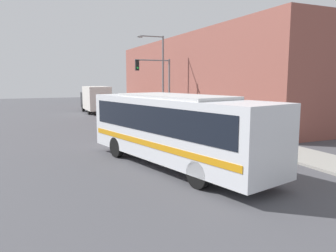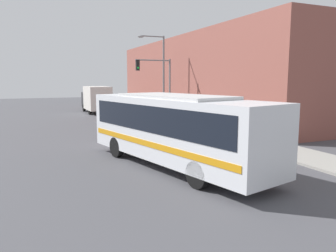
# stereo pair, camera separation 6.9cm
# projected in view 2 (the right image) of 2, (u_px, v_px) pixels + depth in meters

# --- Properties ---
(ground_plane) EXTENTS (120.00, 120.00, 0.00)m
(ground_plane) POSITION_uv_depth(u_px,v_px,m) (181.00, 160.00, 15.55)
(ground_plane) COLOR #47474C
(sidewalk) EXTENTS (2.73, 70.00, 0.12)m
(sidewalk) POSITION_uv_depth(u_px,v_px,m) (151.00, 114.00, 36.03)
(sidewalk) COLOR gray
(sidewalk) RESTS_ON ground_plane
(building_facade) EXTENTS (6.00, 32.68, 8.08)m
(building_facade) POSITION_uv_depth(u_px,v_px,m) (198.00, 77.00, 34.76)
(building_facade) COLOR brown
(building_facade) RESTS_ON ground_plane
(city_bus) EXTENTS (4.89, 10.49, 3.16)m
(city_bus) POSITION_uv_depth(u_px,v_px,m) (174.00, 126.00, 14.17)
(city_bus) COLOR silver
(city_bus) RESTS_ON ground_plane
(delivery_truck) EXTENTS (2.38, 6.74, 3.04)m
(delivery_truck) POSITION_uv_depth(u_px,v_px,m) (96.00, 99.00, 37.69)
(delivery_truck) COLOR silver
(delivery_truck) RESTS_ON ground_plane
(fire_hydrant) EXTENTS (0.22, 0.30, 0.78)m
(fire_hydrant) POSITION_uv_depth(u_px,v_px,m) (235.00, 133.00, 20.19)
(fire_hydrant) COLOR red
(fire_hydrant) RESTS_ON sidewalk
(traffic_light_pole) EXTENTS (3.28, 0.35, 5.51)m
(traffic_light_pole) POSITION_uv_depth(u_px,v_px,m) (158.00, 79.00, 28.79)
(traffic_light_pole) COLOR slate
(traffic_light_pole) RESTS_ON sidewalk
(parking_meter) EXTENTS (0.14, 0.14, 1.34)m
(parking_meter) POSITION_uv_depth(u_px,v_px,m) (187.00, 115.00, 26.05)
(parking_meter) COLOR slate
(parking_meter) RESTS_ON sidewalk
(street_lamp) EXTENTS (2.61, 0.28, 7.70)m
(street_lamp) POSITION_uv_depth(u_px,v_px,m) (160.00, 70.00, 30.54)
(street_lamp) COLOR slate
(street_lamp) RESTS_ON sidewalk
(pedestrian_near_corner) EXTENTS (0.34, 0.34, 1.76)m
(pedestrian_near_corner) POSITION_uv_depth(u_px,v_px,m) (225.00, 119.00, 23.42)
(pedestrian_near_corner) COLOR slate
(pedestrian_near_corner) RESTS_ON sidewalk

